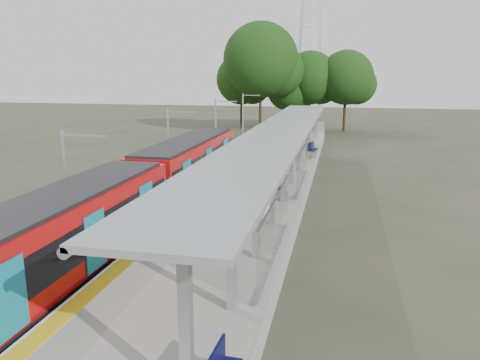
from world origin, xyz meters
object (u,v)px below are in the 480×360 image
(bench_far, at_px, (312,149))
(litter_bin, at_px, (281,172))
(bench_mid, at_px, (280,189))
(info_pillar_far, at_px, (303,150))
(info_pillar_near, at_px, (266,200))
(train, at_px, (143,191))

(bench_far, xyz_separation_m, litter_bin, (-1.38, -9.18, -0.12))
(bench_mid, bearing_deg, info_pillar_far, 71.92)
(bench_mid, height_order, litter_bin, litter_bin)
(bench_mid, relative_size, bench_far, 0.81)
(bench_mid, height_order, info_pillar_near, info_pillar_near)
(info_pillar_near, xyz_separation_m, litter_bin, (-0.26, 7.86, -0.23))
(bench_mid, relative_size, info_pillar_far, 0.89)
(info_pillar_near, relative_size, info_pillar_far, 1.03)
(bench_far, distance_m, info_pillar_far, 1.36)
(train, distance_m, bench_mid, 7.47)
(train, bearing_deg, bench_mid, 33.23)
(train, relative_size, bench_far, 15.89)
(bench_far, bearing_deg, info_pillar_near, -80.16)
(train, distance_m, bench_far, 19.16)
(bench_mid, distance_m, info_pillar_near, 3.35)
(train, xyz_separation_m, info_pillar_near, (5.98, 0.75, -0.35))
(train, relative_size, litter_bin, 28.81)
(bench_mid, height_order, bench_far, bench_far)
(train, height_order, info_pillar_far, train)
(train, distance_m, litter_bin, 10.35)
(info_pillar_near, xyz_separation_m, info_pillar_far, (0.46, 15.86, -0.02))
(info_pillar_far, relative_size, litter_bin, 1.65)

